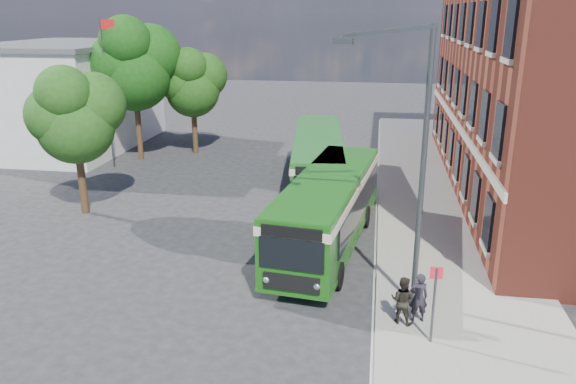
# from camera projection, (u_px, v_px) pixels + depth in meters

# --- Properties ---
(ground) EXTENTS (120.00, 120.00, 0.00)m
(ground) POSITION_uv_depth(u_px,v_px,m) (270.00, 270.00, 21.20)
(ground) COLOR #252527
(ground) RESTS_ON ground
(pavement) EXTENTS (6.00, 48.00, 0.15)m
(pavement) POSITION_uv_depth(u_px,v_px,m) (440.00, 208.00, 27.63)
(pavement) COLOR gray
(pavement) RESTS_ON ground
(kerb_line) EXTENTS (0.12, 48.00, 0.01)m
(kerb_line) POSITION_uv_depth(u_px,v_px,m) (377.00, 206.00, 28.12)
(kerb_line) COLOR beige
(kerb_line) RESTS_ON ground
(white_building) EXTENTS (9.40, 13.40, 7.30)m
(white_building) POSITION_uv_depth(u_px,v_px,m) (68.00, 95.00, 39.73)
(white_building) COLOR silver
(white_building) RESTS_ON ground
(flagpole) EXTENTS (0.95, 0.10, 9.00)m
(flagpole) POSITION_uv_depth(u_px,v_px,m) (107.00, 88.00, 33.80)
(flagpole) COLOR #3B3E41
(flagpole) RESTS_ON ground
(street_lamp) EXTENTS (2.96, 2.38, 9.00)m
(street_lamp) POSITION_uv_depth(u_px,v_px,m) (411.00, 167.00, 17.12)
(street_lamp) COLOR #3B3E41
(street_lamp) RESTS_ON ground
(bus_stop_sign) EXTENTS (0.35, 0.08, 2.52)m
(bus_stop_sign) POSITION_uv_depth(u_px,v_px,m) (434.00, 300.00, 15.94)
(bus_stop_sign) COLOR #3B3E41
(bus_stop_sign) RESTS_ON ground
(bus_front) EXTENTS (3.90, 11.17, 3.02)m
(bus_front) POSITION_uv_depth(u_px,v_px,m) (328.00, 205.00, 22.82)
(bus_front) COLOR #185513
(bus_front) RESTS_ON ground
(bus_rear) EXTENTS (3.85, 12.30, 3.02)m
(bus_rear) POSITION_uv_depth(u_px,v_px,m) (318.00, 157.00, 30.37)
(bus_rear) COLOR #216523
(bus_rear) RESTS_ON ground
(pedestrian_a) EXTENTS (0.66, 0.51, 1.61)m
(pedestrian_a) POSITION_uv_depth(u_px,v_px,m) (419.00, 297.00, 17.21)
(pedestrian_a) COLOR black
(pedestrian_a) RESTS_ON pavement
(pedestrian_b) EXTENTS (0.89, 0.79, 1.53)m
(pedestrian_b) POSITION_uv_depth(u_px,v_px,m) (402.00, 300.00, 17.14)
(pedestrian_b) COLOR black
(pedestrian_b) RESTS_ON pavement
(tree_left) EXTENTS (4.21, 4.01, 7.12)m
(tree_left) POSITION_uv_depth(u_px,v_px,m) (75.00, 114.00, 25.78)
(tree_left) COLOR #3B2515
(tree_left) RESTS_ON ground
(tree_mid) EXTENTS (5.43, 5.17, 9.18)m
(tree_mid) POSITION_uv_depth(u_px,v_px,m) (134.00, 63.00, 35.29)
(tree_mid) COLOR #3B2515
(tree_mid) RESTS_ON ground
(tree_right) EXTENTS (4.23, 4.02, 7.14)m
(tree_right) POSITION_uv_depth(u_px,v_px,m) (193.00, 82.00, 37.36)
(tree_right) COLOR #3B2515
(tree_right) RESTS_ON ground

